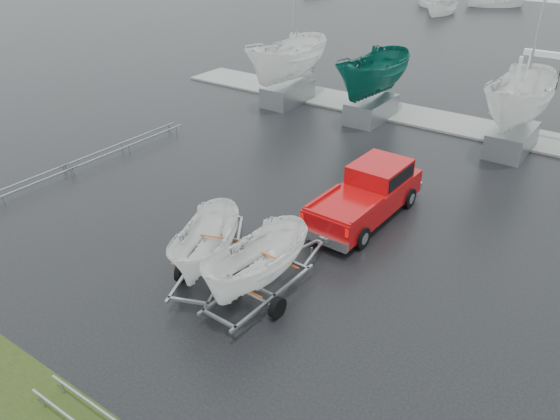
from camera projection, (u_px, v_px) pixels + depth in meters
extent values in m
plane|color=black|center=(275.00, 218.00, 19.33)|extent=(120.00, 120.00, 0.00)
cube|color=gray|center=(419.00, 117.00, 28.59)|extent=(30.00, 3.00, 0.12)
cube|color=#A0080A|center=(365.00, 200.00, 18.95)|extent=(1.98, 5.33, 0.86)
cube|color=#A0080A|center=(380.00, 173.00, 19.29)|extent=(1.74, 2.14, 0.77)
cube|color=black|center=(380.00, 172.00, 19.27)|extent=(1.77, 1.91, 0.50)
cube|color=silver|center=(322.00, 239.00, 17.21)|extent=(1.84, 0.22, 0.32)
cylinder|color=black|center=(367.00, 185.00, 20.79)|extent=(0.29, 0.74, 0.73)
cylinder|color=black|center=(408.00, 198.00, 19.88)|extent=(0.29, 0.74, 0.73)
cylinder|color=black|center=(316.00, 221.00, 18.38)|extent=(0.29, 0.74, 0.73)
cylinder|color=black|center=(361.00, 238.00, 17.46)|extent=(0.29, 0.74, 0.73)
cube|color=gray|center=(243.00, 281.00, 15.27)|extent=(0.19, 3.60, 0.08)
cube|color=gray|center=(274.00, 296.00, 14.69)|extent=(0.19, 3.60, 0.08)
cylinder|color=gray|center=(254.00, 297.00, 14.91)|extent=(1.60, 0.13, 0.08)
cylinder|color=black|center=(232.00, 286.00, 15.33)|extent=(0.20, 0.61, 0.60)
cylinder|color=black|center=(277.00, 308.00, 14.49)|extent=(0.20, 0.61, 0.60)
imported|color=white|center=(257.00, 225.00, 14.00)|extent=(1.54, 1.58, 3.97)
cube|color=#DF3907|center=(276.00, 259.00, 15.27)|extent=(1.55, 0.09, 0.03)
cube|color=#DF3907|center=(239.00, 286.00, 14.15)|extent=(1.55, 0.09, 0.03)
cube|color=gray|center=(191.00, 265.00, 15.97)|extent=(1.43, 3.37, 0.08)
cube|color=gray|center=(227.00, 270.00, 15.76)|extent=(1.43, 3.37, 0.08)
cylinder|color=gray|center=(207.00, 275.00, 15.77)|extent=(1.51, 0.68, 0.08)
cylinder|color=black|center=(181.00, 272.00, 15.93)|extent=(0.39, 0.62, 0.60)
cylinder|color=black|center=(233.00, 279.00, 15.61)|extent=(0.39, 0.62, 0.60)
imported|color=white|center=(204.00, 209.00, 14.92)|extent=(1.89, 1.91, 3.82)
cube|color=#DF3907|center=(217.00, 237.00, 16.28)|extent=(1.45, 0.62, 0.03)
cube|color=#DF3907|center=(197.00, 267.00, 14.92)|extent=(1.45, 0.62, 0.03)
cylinder|color=silver|center=(514.00, 100.00, 24.75)|extent=(0.16, 0.58, 3.99)
cylinder|color=silver|center=(523.00, 91.00, 25.89)|extent=(0.16, 0.58, 3.99)
cube|color=gray|center=(288.00, 94.00, 30.48)|extent=(1.60, 3.20, 1.10)
imported|color=white|center=(288.00, 22.00, 28.62)|extent=(2.48, 2.55, 6.61)
cube|color=gray|center=(371.00, 110.00, 28.05)|extent=(1.60, 3.20, 1.10)
imported|color=#0B5145|center=(377.00, 37.00, 26.29)|extent=(2.34, 2.40, 6.21)
cube|color=gray|center=(511.00, 140.00, 24.33)|extent=(1.60, 3.20, 1.10)
imported|color=white|center=(530.00, 55.00, 22.51)|extent=(2.43, 2.49, 6.45)
cylinder|color=gray|center=(129.00, 146.00, 24.31)|extent=(0.06, 6.50, 0.06)
cylinder|color=gray|center=(121.00, 143.00, 24.56)|extent=(0.06, 6.50, 0.06)
cylinder|color=gray|center=(2.00, 196.00, 20.02)|extent=(0.06, 6.50, 0.06)
imported|color=white|center=(441.00, 14.00, 56.69)|extent=(2.24, 2.30, 5.81)
imported|color=white|center=(495.00, 7.00, 61.24)|extent=(3.66, 3.64, 6.89)
imported|color=white|center=(431.00, 7.00, 60.90)|extent=(3.53, 3.52, 6.56)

